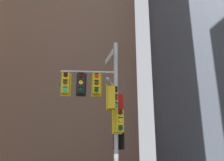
{
  "coord_description": "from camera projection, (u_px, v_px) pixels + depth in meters",
  "views": [
    {
      "loc": [
        -2.54,
        -10.95,
        2.38
      ],
      "look_at": [
        -0.07,
        0.52,
        6.05
      ],
      "focal_mm": 39.2,
      "sensor_mm": 36.0,
      "label": 1
    }
  ],
  "objects": [
    {
      "name": "building_mid_block",
      "position": [
        66.0,
        9.0,
        36.6
      ],
      "size": [
        16.33,
        16.33,
        47.19
      ],
      "primitive_type": "cube",
      "color": "brown",
      "rests_on": "ground"
    },
    {
      "name": "signal_pole_assembly",
      "position": [
        101.0,
        103.0,
        11.25
      ],
      "size": [
        3.02,
        2.44,
        7.88
      ],
      "color": "#B2B2B5",
      "rests_on": "ground"
    }
  ]
}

